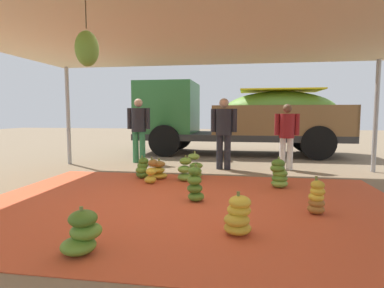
% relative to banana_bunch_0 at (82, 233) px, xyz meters
% --- Properties ---
extents(ground_plane, '(40.00, 40.00, 0.00)m').
position_rel_banana_bunch_0_xyz_m(ground_plane, '(0.73, 4.79, -0.20)').
color(ground_plane, '#7F6B51').
extents(tarp_orange, '(6.36, 4.51, 0.01)m').
position_rel_banana_bunch_0_xyz_m(tarp_orange, '(0.73, 1.79, -0.20)').
color(tarp_orange, '#D1512D').
rests_on(tarp_orange, ground).
extents(tent_canopy, '(8.00, 7.00, 2.63)m').
position_rel_banana_bunch_0_xyz_m(tent_canopy, '(0.72, 1.70, 2.35)').
color(tent_canopy, '#9EA0A5').
rests_on(tent_canopy, ground).
extents(banana_bunch_0, '(0.43, 0.43, 0.46)m').
position_rel_banana_bunch_0_xyz_m(banana_bunch_0, '(0.00, 0.00, 0.00)').
color(banana_bunch_0, '#60932D').
rests_on(banana_bunch_0, tarp_orange).
extents(banana_bunch_1, '(0.43, 0.43, 0.57)m').
position_rel_banana_bunch_0_xyz_m(banana_bunch_1, '(0.54, 3.74, 0.04)').
color(banana_bunch_1, '#518428').
rests_on(banana_bunch_1, tarp_orange).
extents(banana_bunch_3, '(0.41, 0.42, 0.43)m').
position_rel_banana_bunch_0_xyz_m(banana_bunch_3, '(-0.18, 3.52, -0.02)').
color(banana_bunch_3, gold).
rests_on(banana_bunch_3, tarp_orange).
extents(banana_bunch_4, '(0.39, 0.39, 0.52)m').
position_rel_banana_bunch_0_xyz_m(banana_bunch_4, '(0.39, 3.41, 0.02)').
color(banana_bunch_4, '#6B9E38').
rests_on(banana_bunch_4, tarp_orange).
extents(banana_bunch_5, '(0.32, 0.31, 0.51)m').
position_rel_banana_bunch_0_xyz_m(banana_bunch_5, '(-0.21, 3.08, 0.02)').
color(banana_bunch_5, gold).
rests_on(banana_bunch_5, tarp_orange).
extents(banana_bunch_7, '(0.36, 0.36, 0.58)m').
position_rel_banana_bunch_0_xyz_m(banana_bunch_7, '(0.81, 1.96, 0.06)').
color(banana_bunch_7, '#518428').
rests_on(banana_bunch_7, tarp_orange).
extents(banana_bunch_8, '(0.35, 0.35, 0.47)m').
position_rel_banana_bunch_0_xyz_m(banana_bunch_8, '(-0.54, 3.54, 0.01)').
color(banana_bunch_8, '#477523').
rests_on(banana_bunch_8, tarp_orange).
extents(banana_bunch_9, '(0.40, 0.39, 0.56)m').
position_rel_banana_bunch_0_xyz_m(banana_bunch_9, '(2.19, 3.11, 0.05)').
color(banana_bunch_9, '#75A83D').
rests_on(banana_bunch_9, tarp_orange).
extents(banana_bunch_10, '(0.31, 0.31, 0.51)m').
position_rel_banana_bunch_0_xyz_m(banana_bunch_10, '(2.51, 1.61, 0.02)').
color(banana_bunch_10, '#996628').
rests_on(banana_bunch_10, tarp_orange).
extents(banana_bunch_11, '(0.43, 0.43, 0.48)m').
position_rel_banana_bunch_0_xyz_m(banana_bunch_11, '(1.48, 0.73, 0.01)').
color(banana_bunch_11, gold).
rests_on(banana_bunch_11, tarp_orange).
extents(cargo_truck_main, '(6.81, 2.38, 2.40)m').
position_rel_banana_bunch_0_xyz_m(cargo_truck_main, '(1.30, 7.96, 1.07)').
color(cargo_truck_main, '#2D2D2D').
rests_on(cargo_truck_main, ground).
extents(worker_0, '(0.58, 0.35, 1.58)m').
position_rel_banana_bunch_0_xyz_m(worker_0, '(2.57, 5.09, 0.72)').
color(worker_0, silver).
rests_on(worker_0, ground).
extents(worker_1, '(0.64, 0.39, 1.76)m').
position_rel_banana_bunch_0_xyz_m(worker_1, '(-1.29, 5.60, 0.82)').
color(worker_1, '#337A4C').
rests_on(worker_1, ground).
extents(worker_2, '(0.63, 0.38, 1.72)m').
position_rel_banana_bunch_0_xyz_m(worker_2, '(1.07, 4.92, 0.80)').
color(worker_2, '#26262D').
rests_on(worker_2, ground).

